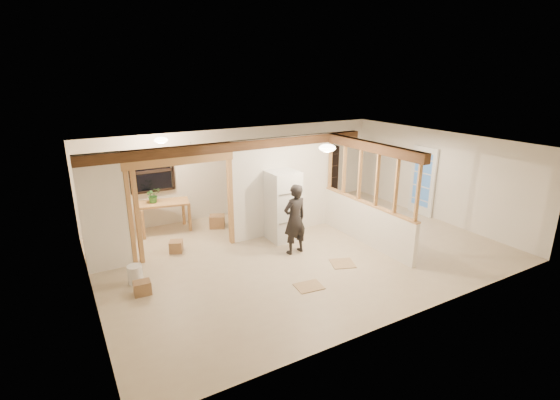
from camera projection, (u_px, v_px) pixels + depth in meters
floor at (301, 250)px, 9.60m from camera, size 9.00×6.50×0.01m
ceiling at (303, 145)px, 8.85m from camera, size 9.00×6.50×0.01m
wall_back at (242, 171)px, 11.91m from camera, size 9.00×0.01×2.50m
wall_front at (411, 252)px, 6.53m from camera, size 9.00×0.01×2.50m
wall_left at (85, 237)px, 7.09m from camera, size 0.01×6.50×2.50m
wall_right at (437, 175)px, 11.35m from camera, size 0.01×6.50×2.50m
partition_left_stub at (104, 213)px, 8.30m from camera, size 0.90×0.12×2.50m
partition_center at (283, 186)px, 10.31m from camera, size 2.80×0.12×2.50m
doorway_frame at (183, 208)px, 9.12m from camera, size 2.46×0.14×2.20m
header_beam_back at (238, 146)px, 9.40m from camera, size 7.00×0.18×0.22m
header_beam_right at (370, 147)px, 9.31m from camera, size 0.18×3.30×0.22m
pony_wall at (365, 223)px, 9.87m from camera, size 0.12×3.20×1.00m
stud_partition at (368, 177)px, 9.53m from camera, size 0.14×3.20×1.32m
window_back at (152, 171)px, 10.52m from camera, size 1.12×0.10×1.10m
french_door at (423, 181)px, 11.72m from camera, size 0.12×0.86×2.00m
ceiling_dome_main at (327, 148)px, 8.58m from camera, size 0.36×0.36×0.16m
ceiling_dome_util at (161, 140)px, 9.57m from camera, size 0.32×0.32×0.14m
hanging_bulb at (192, 156)px, 9.32m from camera, size 0.07×0.07×0.07m
refrigerator at (283, 206)px, 9.97m from camera, size 0.72×0.70×1.74m
woman at (295, 219)px, 9.20m from camera, size 0.64×0.45×1.65m
work_table at (164, 217)px, 10.57m from camera, size 1.40×0.90×0.82m
potted_plant at (153, 195)px, 10.35m from camera, size 0.41×0.38×0.40m
shop_vac at (99, 244)px, 9.05m from camera, size 0.65×0.65×0.69m
bookshelf at (325, 173)px, 13.20m from camera, size 0.87×0.29×1.74m
bucket at (135, 274)px, 8.03m from camera, size 0.33×0.33×0.37m
box_util_a at (217, 221)px, 10.93m from camera, size 0.50×0.47×0.34m
box_util_b at (176, 246)px, 9.44m from camera, size 0.38×0.38×0.27m
box_front at (142, 288)px, 7.64m from camera, size 0.33×0.28×0.26m
floor_panel_near at (343, 263)px, 8.88m from camera, size 0.63×0.63×0.02m
floor_panel_far at (309, 286)px, 7.93m from camera, size 0.57×0.47×0.02m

